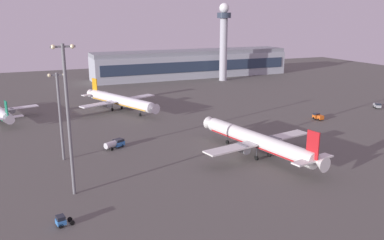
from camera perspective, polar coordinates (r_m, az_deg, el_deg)
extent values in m
plane|color=#56544F|center=(105.96, 6.44, -5.83)|extent=(416.00, 416.00, 0.00)
cube|color=#9EA3AD|center=(250.40, -0.02, 7.82)|extent=(122.96, 22.00, 14.00)
cube|color=#263347|center=(240.13, 1.04, 7.69)|extent=(118.04, 0.40, 6.16)
cube|color=gray|center=(249.55, -0.02, 9.69)|extent=(122.96, 19.80, 2.40)
cylinder|color=#A8A8B2|center=(234.97, 4.51, 9.98)|extent=(4.40, 4.40, 35.71)
cylinder|color=#2D3847|center=(234.19, 4.61, 14.71)|extent=(8.00, 8.00, 3.00)
sphere|color=silver|center=(234.23, 4.63, 15.69)|extent=(5.60, 5.60, 5.60)
cylinder|color=silver|center=(109.15, 9.24, -2.86)|extent=(11.32, 38.96, 4.10)
cone|color=silver|center=(124.37, 2.72, -0.50)|extent=(4.32, 3.28, 3.90)
cone|color=silver|center=(95.90, 17.84, -5.89)|extent=(4.20, 3.66, 3.69)
cube|color=silver|center=(108.47, 9.62, -3.10)|extent=(34.76, 10.72, 0.38)
cube|color=silver|center=(97.00, 16.90, -5.44)|extent=(12.16, 4.77, 0.38)
cube|color=red|center=(96.15, 16.90, -3.55)|extent=(0.97, 3.46, 7.02)
cylinder|color=slate|center=(104.87, 7.24, -4.07)|extent=(3.06, 4.26, 2.38)
cylinder|color=slate|center=(112.73, 11.80, -2.93)|extent=(3.06, 4.26, 2.38)
cube|color=red|center=(109.49, 9.21, -3.42)|extent=(10.33, 35.83, 0.39)
cylinder|color=#333338|center=(118.63, 5.10, -2.26)|extent=(0.30, 0.30, 3.83)
cylinder|color=black|center=(119.20, 5.08, -3.14)|extent=(0.65, 1.25, 1.19)
cylinder|color=#333338|center=(106.33, 9.25, -4.42)|extent=(0.30, 0.30, 3.83)
cylinder|color=black|center=(106.97, 9.21, -5.39)|extent=(0.65, 1.25, 1.19)
cylinder|color=#333338|center=(109.50, 11.07, -3.94)|extent=(0.30, 0.30, 3.83)
cylinder|color=black|center=(110.12, 11.02, -4.88)|extent=(0.65, 1.25, 1.19)
cone|color=white|center=(145.50, -24.72, 0.10)|extent=(3.64, 3.24, 3.09)
cube|color=white|center=(147.09, -24.89, 0.30)|extent=(10.17, 4.64, 0.32)
cube|color=#146B4C|center=(146.76, -25.03, 1.37)|extent=(1.00, 2.87, 5.88)
cylinder|color=slate|center=(162.59, -24.41, 1.26)|extent=(2.75, 3.66, 1.99)
cylinder|color=#333338|center=(160.83, -25.28, 0.74)|extent=(0.25, 0.25, 3.21)
cylinder|color=black|center=(161.19, -25.22, 0.19)|extent=(0.60, 1.05, 0.99)
cylinder|color=white|center=(161.14, -10.19, 2.77)|extent=(18.35, 36.67, 4.02)
cone|color=white|center=(145.46, -5.49, 1.66)|extent=(4.50, 3.81, 3.82)
cone|color=white|center=(177.93, -14.08, 3.68)|extent=(4.48, 4.12, 3.62)
cube|color=white|center=(162.02, -10.41, 2.75)|extent=(32.85, 16.92, 0.37)
cube|color=white|center=(176.21, -13.73, 3.66)|extent=(11.71, 6.82, 0.37)
cube|color=orange|center=(175.38, -13.74, 4.69)|extent=(1.59, 3.24, 6.87)
cylinder|color=slate|center=(165.53, -8.76, 2.81)|extent=(3.61, 4.41, 2.33)
cylinder|color=slate|center=(158.97, -12.09, 2.16)|extent=(3.61, 4.41, 2.33)
cube|color=orange|center=(161.37, -10.17, 2.39)|extent=(16.81, 33.71, 0.38)
cylinder|color=#333338|center=(152.02, -7.46, 1.44)|extent=(0.30, 0.30, 3.75)
cylinder|color=black|center=(152.45, -7.44, 0.75)|extent=(0.84, 1.24, 1.16)
cylinder|color=#333338|center=(164.95, -10.05, 2.39)|extent=(0.30, 0.30, 3.75)
cylinder|color=black|center=(165.35, -10.02, 1.75)|extent=(0.84, 1.24, 1.16)
cylinder|color=#333338|center=(162.35, -11.37, 2.12)|extent=(0.30, 0.30, 3.75)
cylinder|color=black|center=(162.76, -11.34, 1.48)|extent=(0.84, 1.24, 1.16)
cube|color=#D85919|center=(153.87, 17.35, 0.49)|extent=(2.03, 2.13, 1.10)
cube|color=#1E232D|center=(153.67, 17.38, 0.82)|extent=(1.87, 1.88, 0.70)
cube|color=#D85919|center=(152.48, 17.82, 0.38)|extent=(1.96, 2.43, 1.40)
cylinder|color=black|center=(153.67, 17.03, 0.28)|extent=(0.31, 0.90, 0.90)
cylinder|color=black|center=(154.77, 17.50, 0.35)|extent=(0.31, 0.90, 0.90)
cylinder|color=black|center=(151.73, 17.69, 0.05)|extent=(0.31, 0.90, 0.90)
cylinder|color=black|center=(152.85, 18.16, 0.12)|extent=(0.31, 0.90, 0.90)
cube|color=#3372BF|center=(117.84, -10.47, -3.31)|extent=(3.79, 3.56, 1.20)
cube|color=#1E232D|center=(117.56, -10.49, -2.87)|extent=(3.38, 3.21, 0.70)
cylinder|color=silver|center=(116.04, -11.47, -3.45)|extent=(4.55, 3.61, 1.80)
cylinder|color=black|center=(119.04, -10.65, -3.44)|extent=(0.93, 0.70, 0.90)
cylinder|color=black|center=(117.55, -9.96, -3.64)|extent=(0.93, 0.70, 0.90)
cylinder|color=black|center=(116.68, -12.05, -3.89)|extent=(0.93, 0.70, 0.90)
cylinder|color=black|center=(115.15, -11.37, -4.10)|extent=(0.93, 0.70, 0.90)
cube|color=#3372BF|center=(78.06, -18.26, -13.64)|extent=(1.89, 2.06, 0.90)
cube|color=#1E232D|center=(77.69, -18.31, -13.12)|extent=(1.68, 1.88, 0.70)
cylinder|color=black|center=(77.58, -18.24, -14.20)|extent=(0.94, 0.46, 0.90)
cylinder|color=black|center=(78.87, -18.55, -13.73)|extent=(0.94, 0.46, 0.90)
cylinder|color=black|center=(78.02, -16.76, -13.91)|extent=(0.94, 0.46, 0.90)
cylinder|color=black|center=(79.31, -17.08, -13.44)|extent=(0.94, 0.46, 0.90)
cube|color=gray|center=(180.38, 25.07, 1.79)|extent=(2.75, 2.80, 1.10)
cube|color=#1E232D|center=(180.20, 25.10, 2.07)|extent=(2.49, 2.50, 0.70)
cube|color=gray|center=(182.08, 24.88, 1.97)|extent=(2.83, 3.02, 1.40)
cylinder|color=black|center=(180.51, 25.34, 1.59)|extent=(0.69, 0.93, 0.90)
cylinder|color=black|center=(179.93, 24.83, 1.60)|extent=(0.69, 0.93, 0.90)
cylinder|color=black|center=(182.97, 25.06, 1.78)|extent=(0.69, 0.93, 0.90)
cylinder|color=black|center=(182.39, 24.55, 1.80)|extent=(0.69, 0.93, 0.90)
cylinder|color=slate|center=(85.20, -17.22, -0.32)|extent=(0.70, 0.70, 31.76)
cube|color=slate|center=(82.75, -18.03, 9.96)|extent=(4.80, 0.40, 0.40)
sphere|color=#F9EAB2|center=(82.60, -19.28, 9.85)|extent=(0.90, 0.90, 0.90)
sphere|color=#F9EAB2|center=(82.94, -16.77, 10.06)|extent=(0.90, 0.90, 0.90)
cylinder|color=slate|center=(108.24, -18.32, 0.37)|extent=(0.70, 0.70, 23.18)
cube|color=slate|center=(106.21, -18.80, 6.12)|extent=(4.80, 0.40, 0.40)
sphere|color=#F9EAB2|center=(106.08, -19.77, 6.03)|extent=(0.90, 0.90, 0.90)
sphere|color=#F9EAB2|center=(106.36, -17.83, 6.21)|extent=(0.90, 0.90, 0.90)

